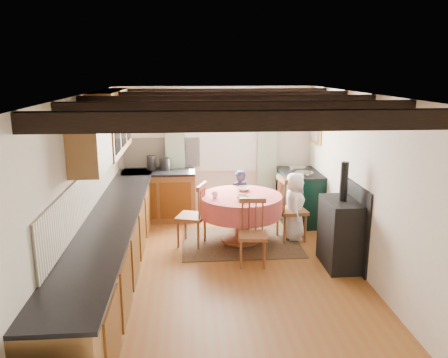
{
  "coord_description": "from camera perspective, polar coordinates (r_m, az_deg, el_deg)",
  "views": [
    {
      "loc": [
        -0.5,
        -5.49,
        2.7
      ],
      "look_at": [
        0.0,
        0.8,
        1.15
      ],
      "focal_mm": 35.98,
      "sensor_mm": 36.0,
      "label": 1
    }
  ],
  "objects": [
    {
      "name": "floor",
      "position": [
        6.14,
        0.61,
        -12.29
      ],
      "size": [
        3.6,
        5.5,
        0.0
      ],
      "primitive_type": "cube",
      "color": "brown",
      "rests_on": "ground"
    },
    {
      "name": "ceiling",
      "position": [
        5.52,
        0.67,
        10.68
      ],
      "size": [
        3.6,
        5.5,
        0.0
      ],
      "primitive_type": "cube",
      "color": "white",
      "rests_on": "ground"
    },
    {
      "name": "wall_back",
      "position": [
        8.39,
        -1.06,
        3.51
      ],
      "size": [
        3.6,
        0.0,
        2.4
      ],
      "primitive_type": "cube",
      "color": "silver",
      "rests_on": "ground"
    },
    {
      "name": "wall_front",
      "position": [
        3.17,
        5.29,
        -14.6
      ],
      "size": [
        3.6,
        0.0,
        2.4
      ],
      "primitive_type": "cube",
      "color": "silver",
      "rests_on": "ground"
    },
    {
      "name": "wall_left",
      "position": [
        5.84,
        -17.25,
        -1.73
      ],
      "size": [
        0.0,
        5.5,
        2.4
      ],
      "primitive_type": "cube",
      "color": "silver",
      "rests_on": "ground"
    },
    {
      "name": "wall_right",
      "position": [
        6.14,
        17.62,
        -1.01
      ],
      "size": [
        0.0,
        5.5,
        2.4
      ],
      "primitive_type": "cube",
      "color": "silver",
      "rests_on": "ground"
    },
    {
      "name": "beam_a",
      "position": [
        3.55,
        3.63,
        7.42
      ],
      "size": [
        3.6,
        0.16,
        0.16
      ],
      "primitive_type": "cube",
      "color": "black",
      "rests_on": "ceiling"
    },
    {
      "name": "beam_b",
      "position": [
        4.54,
        1.83,
        8.84
      ],
      "size": [
        3.6,
        0.16,
        0.16
      ],
      "primitive_type": "cube",
      "color": "black",
      "rests_on": "ceiling"
    },
    {
      "name": "beam_c",
      "position": [
        5.53,
        0.67,
        9.74
      ],
      "size": [
        3.6,
        0.16,
        0.16
      ],
      "primitive_type": "cube",
      "color": "black",
      "rests_on": "ceiling"
    },
    {
      "name": "beam_d",
      "position": [
        6.52,
        -0.14,
        10.37
      ],
      "size": [
        3.6,
        0.16,
        0.16
      ],
      "primitive_type": "cube",
      "color": "black",
      "rests_on": "ceiling"
    },
    {
      "name": "beam_e",
      "position": [
        7.52,
        -0.74,
        10.83
      ],
      "size": [
        3.6,
        0.16,
        0.16
      ],
      "primitive_type": "cube",
      "color": "black",
      "rests_on": "ceiling"
    },
    {
      "name": "splash_left",
      "position": [
        6.12,
        -16.47,
        -0.98
      ],
      "size": [
        0.02,
        4.5,
        0.55
      ],
      "primitive_type": "cube",
      "color": "beige",
      "rests_on": "wall_left"
    },
    {
      "name": "splash_back",
      "position": [
        8.37,
        -7.91,
        3.35
      ],
      "size": [
        1.4,
        0.02,
        0.55
      ],
      "primitive_type": "cube",
      "color": "beige",
      "rests_on": "wall_back"
    },
    {
      "name": "base_cabinet_left",
      "position": [
        6.02,
        -13.91,
        -8.68
      ],
      "size": [
        0.6,
        5.3,
        0.88
      ],
      "primitive_type": "cube",
      "color": "brown",
      "rests_on": "floor"
    },
    {
      "name": "base_cabinet_back",
      "position": [
        8.27,
        -8.19,
        -2.19
      ],
      "size": [
        1.3,
        0.6,
        0.88
      ],
      "primitive_type": "cube",
      "color": "brown",
      "rests_on": "floor"
    },
    {
      "name": "worktop_left",
      "position": [
        5.86,
        -13.98,
        -4.52
      ],
      "size": [
        0.64,
        5.3,
        0.04
      ],
      "primitive_type": "cube",
      "color": "black",
      "rests_on": "base_cabinet_left"
    },
    {
      "name": "worktop_back",
      "position": [
        8.14,
        -8.31,
        0.89
      ],
      "size": [
        1.3,
        0.64,
        0.04
      ],
      "primitive_type": "cube",
      "color": "black",
      "rests_on": "base_cabinet_back"
    },
    {
      "name": "wall_cabinet_glass",
      "position": [
        6.83,
        -14.16,
        7.08
      ],
      "size": [
        0.34,
        1.8,
        0.9
      ],
      "primitive_type": "cube",
      "color": "brown",
      "rests_on": "wall_left"
    },
    {
      "name": "wall_cabinet_solid",
      "position": [
        5.37,
        -16.69,
        4.64
      ],
      "size": [
        0.34,
        0.9,
        0.7
      ],
      "primitive_type": "cube",
      "color": "brown",
      "rests_on": "wall_left"
    },
    {
      "name": "window_frame",
      "position": [
        8.32,
        -0.38,
        6.21
      ],
      "size": [
        1.34,
        0.03,
        1.54
      ],
      "primitive_type": "cube",
      "color": "white",
      "rests_on": "wall_back"
    },
    {
      "name": "window_pane",
      "position": [
        8.33,
        -0.38,
        6.22
      ],
      "size": [
        1.2,
        0.01,
        1.4
      ],
      "primitive_type": "cube",
      "color": "white",
      "rests_on": "wall_back"
    },
    {
      "name": "curtain_left",
      "position": [
        8.3,
        -6.2,
        2.61
      ],
      "size": [
        0.35,
        0.1,
        2.1
      ],
      "primitive_type": "cube",
      "color": "silver",
      "rests_on": "wall_back"
    },
    {
      "name": "curtain_right",
      "position": [
        8.42,
        5.46,
        2.8
      ],
      "size": [
        0.35,
        0.1,
        2.1
      ],
      "primitive_type": "cube",
      "color": "silver",
      "rests_on": "wall_back"
    },
    {
      "name": "curtain_rod",
      "position": [
        8.18,
        -0.34,
        10.3
      ],
      "size": [
        2.0,
        0.03,
        0.03
      ],
      "primitive_type": "cylinder",
      "rotation": [
        0.0,
        1.57,
        0.0
      ],
      "color": "black",
      "rests_on": "wall_back"
    },
    {
      "name": "wall_picture",
      "position": [
        8.18,
        11.68,
        6.5
      ],
      "size": [
        0.04,
        0.5,
        0.6
      ],
      "primitive_type": "cube",
      "color": "gold",
      "rests_on": "wall_right"
    },
    {
      "name": "wall_plate",
      "position": [
        8.42,
        6.14,
        6.91
      ],
      "size": [
        0.3,
        0.02,
        0.3
      ],
      "primitive_type": "cylinder",
      "rotation": [
        1.57,
        0.0,
        0.0
      ],
      "color": "silver",
      "rests_on": "wall_back"
    },
    {
      "name": "rug",
      "position": [
        7.27,
        2.1,
        -7.96
      ],
      "size": [
        1.86,
        1.44,
        0.01
      ],
      "primitive_type": "cube",
      "color": "brown",
      "rests_on": "floor"
    },
    {
      "name": "dining_table",
      "position": [
        7.14,
        2.13,
        -5.09
      ],
      "size": [
        1.29,
        1.29,
        0.78
      ],
      "primitive_type": null,
      "color": "#D45552",
      "rests_on": "floor"
    },
    {
      "name": "chair_near",
      "position": [
        6.33,
        3.67,
        -6.88
      ],
      "size": [
        0.44,
        0.46,
        0.93
      ],
      "primitive_type": null,
      "rotation": [
        0.0,
        0.0,
        -0.1
      ],
      "color": "brown",
      "rests_on": "floor"
    },
    {
      "name": "chair_left",
      "position": [
        7.02,
        -4.17,
        -4.48
      ],
      "size": [
        0.57,
        0.55,
        1.0
      ],
      "primitive_type": null,
      "rotation": [
        0.0,
        0.0,
        -1.9
      ],
      "color": "brown",
      "rests_on": "floor"
    },
    {
      "name": "chair_right",
      "position": [
        7.3,
        8.62,
        -3.68
      ],
      "size": [
        0.52,
        0.5,
        1.05
      ],
      "primitive_type": null,
      "rotation": [
        0.0,
        0.0,
        1.68
      ],
      "color": "brown",
      "rests_on": "floor"
    },
    {
      "name": "aga_range",
      "position": [
        8.17,
        9.59,
        -2.21
      ],
      "size": [
        0.66,
        1.02,
        0.94
      ],
      "primitive_type": null,
      "color": "black",
      "rests_on": "floor"
    },
    {
      "name": "cast_iron_stove",
      "position": [
        6.39,
        14.73,
        -4.47
      ],
      "size": [
        0.45,
        0.75,
        1.49
      ],
      "primitive_type": null,
      "color": "black",
      "rests_on": "floor"
    },
    {
      "name": "child_far",
      "position": [
        7.75,
        1.94,
        -2.58
      ],
      "size": [
        0.43,
        0.34,
        1.03
      ],
      "primitive_type": "imported",
      "rotation": [
        0.0,
        0.0,
        3.42
      ],
      "color": "#2B2D4A",
      "rests_on": "floor"
    },
    {
      "name": "child_right",
      "position": [
        7.32,
        8.92,
        -3.43
      ],
      "size": [
        0.43,
        0.59,
        1.11
      ],
      "primitive_type": "imported",
      "rotation": [
        0.0,
        0.0,
        1.42
      ],
      "color": "white",
      "rests_on": "floor"
    },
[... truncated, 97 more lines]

